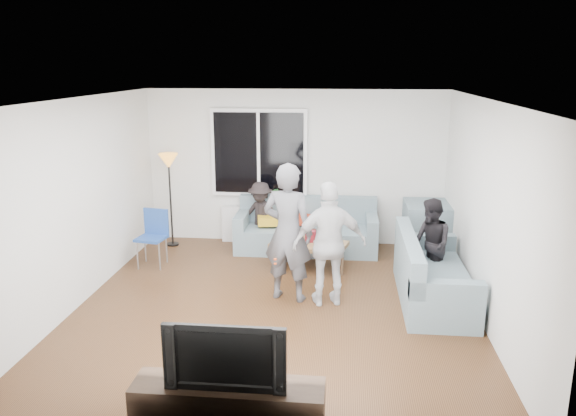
# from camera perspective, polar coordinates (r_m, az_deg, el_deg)

# --- Properties ---
(floor) EXTENTS (5.00, 5.50, 0.04)m
(floor) POSITION_cam_1_polar(r_m,az_deg,el_deg) (7.26, -1.28, -10.16)
(floor) COLOR #56351C
(floor) RESTS_ON ground
(ceiling) EXTENTS (5.00, 5.50, 0.04)m
(ceiling) POSITION_cam_1_polar(r_m,az_deg,el_deg) (6.61, -1.41, 11.14)
(ceiling) COLOR white
(ceiling) RESTS_ON ground
(wall_back) EXTENTS (5.00, 0.04, 2.60)m
(wall_back) POSITION_cam_1_polar(r_m,az_deg,el_deg) (9.50, 0.71, 4.15)
(wall_back) COLOR silver
(wall_back) RESTS_ON ground
(wall_front) EXTENTS (5.00, 0.04, 2.60)m
(wall_front) POSITION_cam_1_polar(r_m,az_deg,el_deg) (4.22, -6.03, -9.43)
(wall_front) COLOR silver
(wall_front) RESTS_ON ground
(wall_left) EXTENTS (0.04, 5.50, 2.60)m
(wall_left) POSITION_cam_1_polar(r_m,az_deg,el_deg) (7.54, -20.71, 0.47)
(wall_left) COLOR silver
(wall_left) RESTS_ON ground
(wall_right) EXTENTS (0.04, 5.50, 2.60)m
(wall_right) POSITION_cam_1_polar(r_m,az_deg,el_deg) (6.97, 19.68, -0.53)
(wall_right) COLOR silver
(wall_right) RESTS_ON ground
(window_frame) EXTENTS (1.62, 0.06, 1.47)m
(window_frame) POSITION_cam_1_polar(r_m,az_deg,el_deg) (9.45, -2.97, 5.62)
(window_frame) COLOR white
(window_frame) RESTS_ON wall_back
(window_glass) EXTENTS (1.50, 0.02, 1.35)m
(window_glass) POSITION_cam_1_polar(r_m,az_deg,el_deg) (9.42, -3.00, 5.58)
(window_glass) COLOR black
(window_glass) RESTS_ON window_frame
(window_mullion) EXTENTS (0.05, 0.03, 1.35)m
(window_mullion) POSITION_cam_1_polar(r_m,az_deg,el_deg) (9.41, -3.01, 5.57)
(window_mullion) COLOR white
(window_mullion) RESTS_ON window_frame
(radiator) EXTENTS (1.30, 0.12, 0.62)m
(radiator) POSITION_cam_1_polar(r_m,az_deg,el_deg) (9.69, -2.91, -1.69)
(radiator) COLOR silver
(radiator) RESTS_ON floor
(potted_plant) EXTENTS (0.21, 0.18, 0.34)m
(potted_plant) POSITION_cam_1_polar(r_m,az_deg,el_deg) (9.50, -1.46, 1.01)
(potted_plant) COLOR #245C25
(potted_plant) RESTS_ON radiator
(vase) EXTENTS (0.18, 0.18, 0.15)m
(vase) POSITION_cam_1_polar(r_m,az_deg,el_deg) (9.57, -3.49, 0.50)
(vase) COLOR silver
(vase) RESTS_ON radiator
(sofa_back_section) EXTENTS (2.30, 0.85, 0.85)m
(sofa_back_section) POSITION_cam_1_polar(r_m,az_deg,el_deg) (9.20, 1.89, -1.80)
(sofa_back_section) COLOR slate
(sofa_back_section) RESTS_ON floor
(sofa_right_section) EXTENTS (2.00, 0.85, 0.85)m
(sofa_right_section) POSITION_cam_1_polar(r_m,az_deg,el_deg) (7.53, 14.64, -6.04)
(sofa_right_section) COLOR slate
(sofa_right_section) RESTS_ON floor
(sofa_corner) EXTENTS (0.85, 0.85, 0.85)m
(sofa_corner) POSITION_cam_1_polar(r_m,az_deg,el_deg) (9.29, 14.32, -2.10)
(sofa_corner) COLOR slate
(sofa_corner) RESTS_ON floor
(cushion_yellow) EXTENTS (0.43, 0.38, 0.14)m
(cushion_yellow) POSITION_cam_1_polar(r_m,az_deg,el_deg) (9.22, -1.90, -1.22)
(cushion_yellow) COLOR gold
(cushion_yellow) RESTS_ON sofa_back_section
(cushion_red) EXTENTS (0.45, 0.42, 0.13)m
(cushion_red) POSITION_cam_1_polar(r_m,az_deg,el_deg) (9.24, 1.65, -1.19)
(cushion_red) COLOR maroon
(cushion_red) RESTS_ON sofa_back_section
(coffee_table) EXTENTS (1.22, 0.86, 0.40)m
(coffee_table) POSITION_cam_1_polar(r_m,az_deg,el_deg) (8.49, 2.14, -4.81)
(coffee_table) COLOR #8E6645
(coffee_table) RESTS_ON floor
(pitcher) EXTENTS (0.17, 0.17, 0.17)m
(pitcher) POSITION_cam_1_polar(r_m,az_deg,el_deg) (8.47, 2.30, -2.84)
(pitcher) COLOR maroon
(pitcher) RESTS_ON coffee_table
(side_chair) EXTENTS (0.46, 0.46, 0.86)m
(side_chair) POSITION_cam_1_polar(r_m,az_deg,el_deg) (8.74, -13.71, -3.07)
(side_chair) COLOR #224796
(side_chair) RESTS_ON floor
(floor_lamp) EXTENTS (0.32, 0.32, 1.56)m
(floor_lamp) POSITION_cam_1_polar(r_m,az_deg,el_deg) (9.58, -11.84, 0.75)
(floor_lamp) COLOR orange
(floor_lamp) RESTS_ON floor
(player_left) EXTENTS (0.75, 0.58, 1.81)m
(player_left) POSITION_cam_1_polar(r_m,az_deg,el_deg) (7.19, -0.00, -2.51)
(player_left) COLOR #4F4F54
(player_left) RESTS_ON floor
(player_right) EXTENTS (1.00, 0.60, 1.60)m
(player_right) POSITION_cam_1_polar(r_m,az_deg,el_deg) (7.08, 4.25, -3.69)
(player_right) COLOR silver
(player_right) RESTS_ON floor
(spectator_right) EXTENTS (0.63, 0.72, 1.25)m
(spectator_right) POSITION_cam_1_polar(r_m,az_deg,el_deg) (7.86, 14.28, -3.59)
(spectator_right) COLOR black
(spectator_right) RESTS_ON floor
(spectator_back) EXTENTS (0.82, 0.61, 1.13)m
(spectator_back) POSITION_cam_1_polar(r_m,az_deg,el_deg) (9.27, -2.80, -0.78)
(spectator_back) COLOR black
(spectator_back) RESTS_ON floor
(tv_console) EXTENTS (1.60, 0.40, 0.44)m
(tv_console) POSITION_cam_1_polar(r_m,az_deg,el_deg) (4.99, -6.05, -19.51)
(tv_console) COLOR #36271B
(tv_console) RESTS_ON floor
(television) EXTENTS (1.00, 0.13, 0.58)m
(television) POSITION_cam_1_polar(r_m,az_deg,el_deg) (4.73, -6.22, -14.40)
(television) COLOR black
(television) RESTS_ON tv_console
(bottle_e) EXTENTS (0.07, 0.07, 0.23)m
(bottle_e) POSITION_cam_1_polar(r_m,az_deg,el_deg) (8.51, 4.55, -2.57)
(bottle_e) COLOR black
(bottle_e) RESTS_ON coffee_table
(bottle_c) EXTENTS (0.07, 0.07, 0.18)m
(bottle_c) POSITION_cam_1_polar(r_m,az_deg,el_deg) (8.52, 2.68, -2.72)
(bottle_c) COLOR black
(bottle_c) RESTS_ON coffee_table
(bottle_b) EXTENTS (0.08, 0.08, 0.24)m
(bottle_b) POSITION_cam_1_polar(r_m,az_deg,el_deg) (8.30, 1.00, -2.94)
(bottle_b) COLOR #1B9822
(bottle_b) RESTS_ON coffee_table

